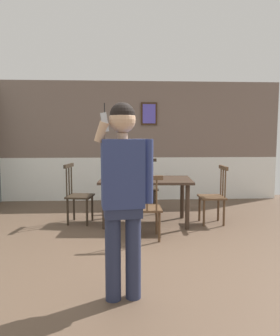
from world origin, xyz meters
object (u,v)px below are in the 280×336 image
object	(u,v)px
chair_near_window	(145,187)
chair_at_table_head	(214,196)
chair_by_doorway	(146,208)
chair_opposite_corner	(78,195)
person_figure	(124,188)
dining_table	(146,185)

from	to	relation	value
chair_near_window	chair_at_table_head	world-z (taller)	chair_near_window
chair_near_window	chair_by_doorway	distance (m)	1.66
chair_near_window	chair_opposite_corner	size ratio (longest dim) A/B	1.02
person_figure	dining_table	bearing A→B (deg)	-106.37
dining_table	chair_opposite_corner	bearing A→B (deg)	175.93
chair_by_doorway	person_figure	world-z (taller)	person_figure
dining_table	chair_opposite_corner	world-z (taller)	chair_opposite_corner
chair_near_window	chair_at_table_head	distance (m)	1.41
chair_near_window	person_figure	bearing A→B (deg)	82.70
person_figure	chair_near_window	bearing A→B (deg)	-105.11
dining_table	chair_near_window	size ratio (longest dim) A/B	1.53
chair_by_doorway	chair_at_table_head	bearing A→B (deg)	32.10
chair_near_window	chair_at_table_head	xyz separation A→B (m)	(1.08, -0.90, -0.02)
dining_table	chair_by_doorway	distance (m)	0.85
chair_near_window	chair_opposite_corner	bearing A→B (deg)	32.33
dining_table	chair_at_table_head	bearing A→B (deg)	-3.79
chair_at_table_head	person_figure	size ratio (longest dim) A/B	0.55
chair_by_doorway	chair_opposite_corner	distance (m)	1.41
chair_by_doorway	chair_opposite_corner	bearing A→B (deg)	139.87
chair_opposite_corner	dining_table	bearing A→B (deg)	95.68
chair_at_table_head	person_figure	distance (m)	2.88
dining_table	chair_at_table_head	distance (m)	1.15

